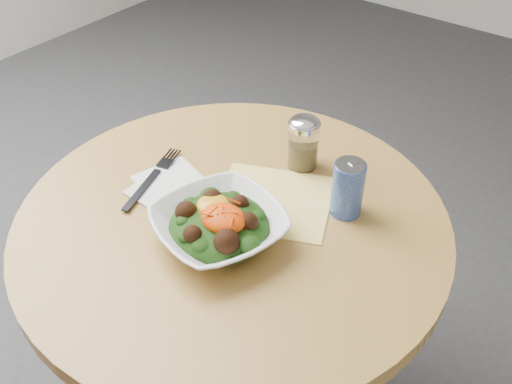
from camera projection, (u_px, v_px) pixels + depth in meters
table at (234, 279)px, 1.31m from camera, size 0.90×0.90×0.75m
cloth_napkin at (273, 201)px, 1.22m from camera, size 0.31×0.30×0.00m
paper_napkins at (168, 185)px, 1.26m from camera, size 0.17×0.18×0.00m
salad_bowl at (219, 225)px, 1.11m from camera, size 0.31×0.31×0.09m
fork at (154, 176)px, 1.27m from camera, size 0.09×0.23×0.00m
spice_shaker at (303, 143)px, 1.27m from camera, size 0.07×0.07×0.13m
beverage_can at (348, 188)px, 1.15m from camera, size 0.07×0.07×0.13m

